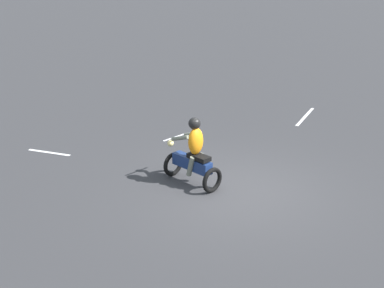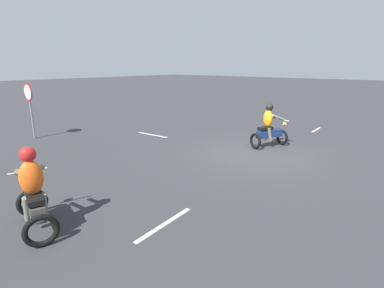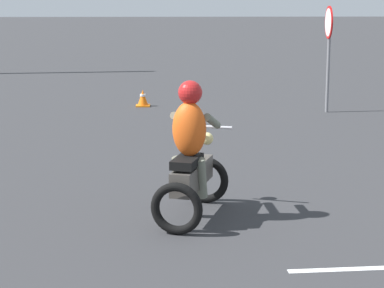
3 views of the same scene
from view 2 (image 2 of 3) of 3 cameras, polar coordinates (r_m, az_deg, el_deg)
ground_plane at (r=10.84m, az=12.09°, el=-1.75°), size 120.00×120.00×0.00m
motorcycle_rider_foreground at (r=11.62m, az=14.47°, el=2.93°), size 1.12×1.54×1.66m
motorcycle_rider_background at (r=6.28m, az=-27.95°, el=-8.62°), size 1.56×1.01×1.66m
stop_sign at (r=14.12m, az=-28.59°, el=7.39°), size 0.70×0.08×2.30m
lane_stripe_e at (r=13.47m, az=-7.51°, el=1.74°), size 1.71×0.20×0.01m
lane_stripe_n at (r=6.13m, az=-5.26°, el=-14.95°), size 0.22×1.60×0.01m
lane_stripe_s at (r=15.62m, az=22.59°, el=2.54°), size 0.15×1.28×0.01m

